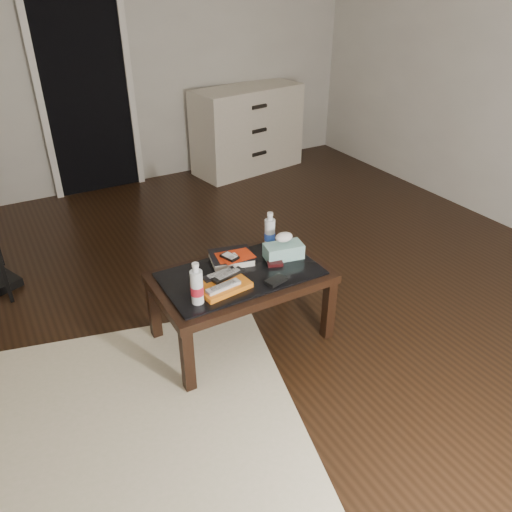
{
  "coord_description": "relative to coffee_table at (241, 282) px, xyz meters",
  "views": [
    {
      "loc": [
        -1.4,
        -2.54,
        1.99
      ],
      "look_at": [
        -0.17,
        -0.38,
        0.55
      ],
      "focal_mm": 35.0,
      "sensor_mm": 36.0,
      "label": 1
    }
  ],
  "objects": [
    {
      "name": "ground",
      "position": [
        0.27,
        0.37,
        -0.4
      ],
      "size": [
        5.0,
        5.0,
        0.0
      ],
      "primitive_type": "plane",
      "color": "black",
      "rests_on": "ground"
    },
    {
      "name": "room_shell",
      "position": [
        0.27,
        0.37,
        1.22
      ],
      "size": [
        5.0,
        5.0,
        5.0
      ],
      "color": "beige",
      "rests_on": "ground"
    },
    {
      "name": "doorway",
      "position": [
        -0.13,
        2.84,
        0.63
      ],
      "size": [
        0.9,
        0.08,
        2.07
      ],
      "color": "black",
      "rests_on": "ground"
    },
    {
      "name": "coffee_table",
      "position": [
        0.0,
        0.0,
        0.0
      ],
      "size": [
        1.0,
        0.6,
        0.46
      ],
      "color": "black",
      "rests_on": "ground"
    },
    {
      "name": "rug",
      "position": [
        -0.98,
        -0.29,
        -0.39
      ],
      "size": [
        2.29,
        1.92,
        0.01
      ],
      "primitive_type": "cube",
      "rotation": [
        0.0,
        0.0,
        -0.23
      ],
      "color": "beige",
      "rests_on": "ground"
    },
    {
      "name": "dresser",
      "position": [
        1.47,
        2.6,
        0.05
      ],
      "size": [
        1.26,
        0.68,
        0.9
      ],
      "rotation": [
        0.0,
        0.0,
        0.16
      ],
      "color": "beige",
      "rests_on": "ground"
    },
    {
      "name": "magazines",
      "position": [
        -0.16,
        -0.08,
        0.08
      ],
      "size": [
        0.3,
        0.24,
        0.03
      ],
      "primitive_type": "cube",
      "rotation": [
        0.0,
        0.0,
        0.12
      ],
      "color": "orange",
      "rests_on": "coffee_table"
    },
    {
      "name": "remote_silver",
      "position": [
        -0.18,
        -0.13,
        0.11
      ],
      "size": [
        0.2,
        0.08,
        0.02
      ],
      "primitive_type": "cube",
      "rotation": [
        0.0,
        0.0,
        0.13
      ],
      "color": "silver",
      "rests_on": "magazines"
    },
    {
      "name": "remote_black_front",
      "position": [
        -0.1,
        -0.04,
        0.11
      ],
      "size": [
        0.21,
        0.09,
        0.02
      ],
      "primitive_type": "cube",
      "rotation": [
        0.0,
        0.0,
        0.23
      ],
      "color": "black",
      "rests_on": "magazines"
    },
    {
      "name": "remote_black_back",
      "position": [
        -0.14,
        -0.01,
        0.11
      ],
      "size": [
        0.2,
        0.07,
        0.02
      ],
      "primitive_type": "cube",
      "rotation": [
        0.0,
        0.0,
        0.09
      ],
      "color": "black",
      "rests_on": "magazines"
    },
    {
      "name": "textbook",
      "position": [
        0.02,
        0.15,
        0.09
      ],
      "size": [
        0.29,
        0.25,
        0.05
      ],
      "primitive_type": "cube",
      "rotation": [
        0.0,
        0.0,
        -0.24
      ],
      "color": "black",
      "rests_on": "coffee_table"
    },
    {
      "name": "dvd_mailers",
      "position": [
        0.01,
        0.12,
        0.11
      ],
      "size": [
        0.21,
        0.16,
        0.01
      ],
      "primitive_type": "cube",
      "rotation": [
        0.0,
        0.0,
        -0.16
      ],
      "color": "#BB2A0C",
      "rests_on": "textbook"
    },
    {
      "name": "ipod",
      "position": [
        -0.02,
        0.11,
        0.12
      ],
      "size": [
        0.09,
        0.12,
        0.02
      ],
      "primitive_type": "cube",
      "rotation": [
        0.0,
        0.0,
        0.33
      ],
      "color": "black",
      "rests_on": "dvd_mailers"
    },
    {
      "name": "flip_phone",
      "position": [
        0.22,
        -0.03,
        0.08
      ],
      "size": [
        0.1,
        0.08,
        0.02
      ],
      "primitive_type": "cube",
      "rotation": [
        0.0,
        0.0,
        -0.39
      ],
      "color": "black",
      "rests_on": "coffee_table"
    },
    {
      "name": "wallet",
      "position": [
        0.13,
        -0.18,
        0.07
      ],
      "size": [
        0.13,
        0.1,
        0.02
      ],
      "primitive_type": "cube",
      "rotation": [
        0.0,
        0.0,
        0.25
      ],
      "color": "black",
      "rests_on": "coffee_table"
    },
    {
      "name": "water_bottle_left",
      "position": [
        -0.33,
        -0.15,
        0.18
      ],
      "size": [
        0.08,
        0.08,
        0.24
      ],
      "primitive_type": "cylinder",
      "rotation": [
        0.0,
        0.0,
        0.34
      ],
      "color": "white",
      "rests_on": "coffee_table"
    },
    {
      "name": "water_bottle_right",
      "position": [
        0.31,
        0.18,
        0.18
      ],
      "size": [
        0.07,
        0.07,
        0.24
      ],
      "primitive_type": "cylinder",
      "rotation": [
        0.0,
        0.0,
        -0.06
      ],
      "color": "silver",
      "rests_on": "coffee_table"
    },
    {
      "name": "tissue_box",
      "position": [
        0.31,
        0.03,
        0.11
      ],
      "size": [
        0.25,
        0.16,
        0.09
      ],
      "primitive_type": "cube",
      "rotation": [
        0.0,
        0.0,
        -0.18
      ],
      "color": "teal",
      "rests_on": "coffee_table"
    }
  ]
}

